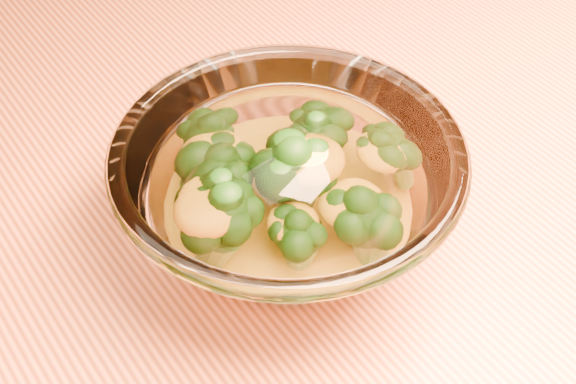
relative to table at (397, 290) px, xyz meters
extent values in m
cube|color=#DB7041|center=(0.00, 0.00, 0.08)|extent=(1.20, 0.80, 0.04)
cylinder|color=brown|center=(0.54, 0.34, -0.30)|extent=(0.06, 0.06, 0.71)
ellipsoid|color=white|center=(-0.09, 0.01, 0.11)|extent=(0.09, 0.09, 0.02)
torus|color=white|center=(-0.09, 0.01, 0.18)|extent=(0.19, 0.19, 0.01)
ellipsoid|color=gold|center=(-0.09, 0.01, 0.13)|extent=(0.10, 0.10, 0.03)
camera|label=1|loc=(-0.27, -0.25, 0.47)|focal=50.00mm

